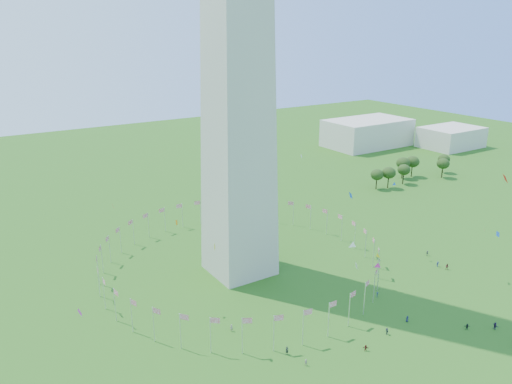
% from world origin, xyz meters
% --- Properties ---
extents(ground, '(600.00, 600.00, 0.00)m').
position_xyz_m(ground, '(0.00, 0.00, 0.00)').
color(ground, '#205113').
rests_on(ground, ground).
extents(flag_ring, '(80.24, 80.24, 9.00)m').
position_xyz_m(flag_ring, '(-0.00, 50.00, 4.50)').
color(flag_ring, silver).
rests_on(flag_ring, ground).
extents(gov_building_east_a, '(50.00, 30.00, 16.00)m').
position_xyz_m(gov_building_east_a, '(150.00, 150.00, 8.00)').
color(gov_building_east_a, beige).
rests_on(gov_building_east_a, ground).
extents(gov_building_east_b, '(35.00, 25.00, 12.00)m').
position_xyz_m(gov_building_east_b, '(190.00, 120.00, 6.00)').
color(gov_building_east_b, beige).
rests_on(gov_building_east_b, ground).
extents(crowd, '(95.78, 61.91, 1.96)m').
position_xyz_m(crowd, '(12.01, -1.75, 0.85)').
color(crowd, black).
rests_on(crowd, ground).
extents(kites_aloft, '(111.92, 64.65, 36.58)m').
position_xyz_m(kites_aloft, '(14.73, 19.28, 18.59)').
color(kites_aloft, white).
rests_on(kites_aloft, ground).
extents(tree_line_east, '(52.94, 15.67, 10.10)m').
position_xyz_m(tree_line_east, '(114.62, 85.45, 4.75)').
color(tree_line_east, '#2B4A18').
rests_on(tree_line_east, ground).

